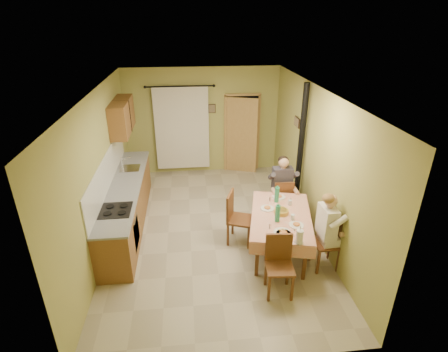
{
  "coord_description": "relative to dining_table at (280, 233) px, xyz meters",
  "views": [
    {
      "loc": [
        -0.41,
        -5.96,
        4.01
      ],
      "look_at": [
        0.25,
        0.1,
        1.15
      ],
      "focal_mm": 28.0,
      "sensor_mm": 36.0,
      "label": 1
    }
  ],
  "objects": [
    {
      "name": "floor",
      "position": [
        -1.17,
        0.8,
        -0.38
      ],
      "size": [
        4.0,
        6.0,
        0.01
      ],
      "primitive_type": "cube",
      "color": "tan",
      "rests_on": "ground"
    },
    {
      "name": "room_shell",
      "position": [
        -1.17,
        0.8,
        1.44
      ],
      "size": [
        4.04,
        6.04,
        2.82
      ],
      "color": "#A3A153",
      "rests_on": "ground"
    },
    {
      "name": "kitchen_run",
      "position": [
        -2.88,
        1.2,
        0.1
      ],
      "size": [
        0.64,
        3.64,
        1.56
      ],
      "color": "brown",
      "rests_on": "ground"
    },
    {
      "name": "upper_cabinets",
      "position": [
        -2.99,
        2.5,
        1.57
      ],
      "size": [
        0.35,
        1.4,
        0.7
      ],
      "primitive_type": "cube",
      "color": "brown",
      "rests_on": "room_shell"
    },
    {
      "name": "curtain",
      "position": [
        -1.72,
        3.7,
        0.88
      ],
      "size": [
        1.7,
        0.07,
        2.22
      ],
      "color": "black",
      "rests_on": "ground"
    },
    {
      "name": "doorway",
      "position": [
        -0.13,
        3.71,
        0.67
      ],
      "size": [
        0.96,
        0.32,
        2.15
      ],
      "color": "black",
      "rests_on": "ground"
    },
    {
      "name": "dining_table",
      "position": [
        0.0,
        0.0,
        0.0
      ],
      "size": [
        1.41,
        1.92,
        0.76
      ],
      "rotation": [
        0.0,
        0.0,
        -0.23
      ],
      "color": "tan",
      "rests_on": "ground"
    },
    {
      "name": "tableware",
      "position": [
        -0.0,
        -0.1,
        0.45
      ],
      "size": [
        0.62,
        1.66,
        0.33
      ],
      "color": "white",
      "rests_on": "dining_table"
    },
    {
      "name": "chair_far",
      "position": [
        0.3,
        1.05,
        -0.09
      ],
      "size": [
        0.4,
        0.4,
        0.95
      ],
      "rotation": [
        0.0,
        0.0,
        -0.02
      ],
      "color": "brown",
      "rests_on": "ground"
    },
    {
      "name": "chair_near",
      "position": [
        -0.28,
        -1.04,
        -0.09
      ],
      "size": [
        0.44,
        0.44,
        0.97
      ],
      "rotation": [
        0.0,
        0.0,
        3.06
      ],
      "color": "brown",
      "rests_on": "ground"
    },
    {
      "name": "chair_right",
      "position": [
        0.67,
        -0.51,
        -0.09
      ],
      "size": [
        0.44,
        0.44,
        0.98
      ],
      "rotation": [
        0.0,
        0.0,
        1.62
      ],
      "color": "brown",
      "rests_on": "ground"
    },
    {
      "name": "chair_left",
      "position": [
        -0.68,
        0.37,
        -0.09
      ],
      "size": [
        0.58,
        0.58,
        1.02
      ],
      "rotation": [
        0.0,
        0.0,
        -1.93
      ],
      "color": "brown",
      "rests_on": "ground"
    },
    {
      "name": "man_far",
      "position": [
        0.3,
        1.06,
        0.5
      ],
      "size": [
        0.58,
        0.47,
        1.39
      ],
      "rotation": [
        0.0,
        0.0,
        -0.02
      ],
      "color": "#38333D",
      "rests_on": "chair_far"
    },
    {
      "name": "man_right",
      "position": [
        0.66,
        -0.51,
        0.5
      ],
      "size": [
        0.47,
        0.59,
        1.39
      ],
      "rotation": [
        0.0,
        0.0,
        1.62
      ],
      "color": "silver",
      "rests_on": "chair_right"
    },
    {
      "name": "stove_flue",
      "position": [
        0.73,
        1.4,
        0.64
      ],
      "size": [
        0.24,
        0.24,
        2.8
      ],
      "color": "black",
      "rests_on": "ground"
    },
    {
      "name": "picture_back",
      "position": [
        -0.92,
        3.77,
        1.37
      ],
      "size": [
        0.19,
        0.03,
        0.23
      ],
      "primitive_type": "cube",
      "color": "black",
      "rests_on": "room_shell"
    },
    {
      "name": "picture_right",
      "position": [
        0.8,
        2.0,
        1.47
      ],
      "size": [
        0.03,
        0.31,
        0.21
      ],
      "primitive_type": "cube",
      "color": "brown",
      "rests_on": "room_shell"
    }
  ]
}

